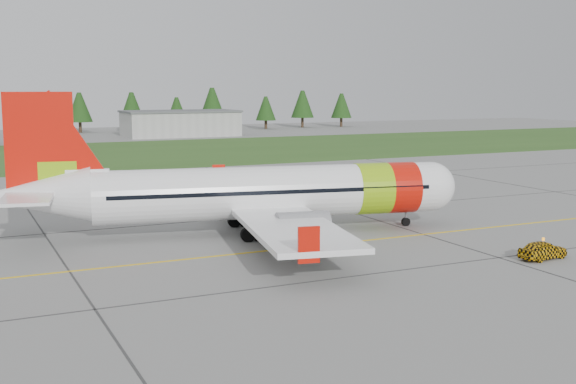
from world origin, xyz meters
TOP-DOWN VIEW (x-y plane):
  - ground at (0.00, 0.00)m, footprint 320.00×320.00m
  - aircraft at (-0.60, 13.56)m, footprint 33.85×31.66m
  - follow_me_car at (12.23, -1.40)m, footprint 1.32×1.51m
  - grass_strip at (0.00, 82.00)m, footprint 320.00×50.00m
  - taxi_guideline at (0.00, 8.00)m, footprint 120.00×0.25m
  - hangar_east at (25.00, 118.00)m, footprint 24.00×12.00m
  - treeline at (0.00, 138.00)m, footprint 160.00×8.00m

SIDE VIEW (x-z plane):
  - ground at x=0.00m, z-range 0.00..0.00m
  - taxi_guideline at x=0.00m, z-range 0.00..0.02m
  - grass_strip at x=0.00m, z-range 0.00..0.03m
  - follow_me_car at x=12.23m, z-range 0.00..3.45m
  - hangar_east at x=25.00m, z-range 0.00..5.20m
  - aircraft at x=-0.60m, z-range -2.19..8.15m
  - treeline at x=0.00m, z-range 0.00..10.00m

